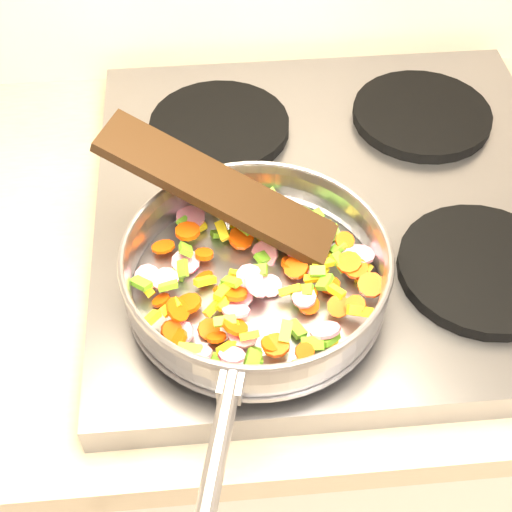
{
  "coord_description": "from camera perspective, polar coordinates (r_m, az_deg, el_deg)",
  "views": [
    {
      "loc": [
        -0.86,
        1.03,
        1.56
      ],
      "look_at": [
        -0.82,
        1.51,
        1.01
      ],
      "focal_mm": 50.0,
      "sensor_mm": 36.0,
      "label": 1
    }
  ],
  "objects": [
    {
      "name": "grate_fl",
      "position": [
        0.78,
        -1.8,
        -2.43
      ],
      "size": [
        0.19,
        0.19,
        0.02
      ],
      "primitive_type": "cylinder",
      "color": "black",
      "rests_on": "cooktop"
    },
    {
      "name": "wooden_spatula",
      "position": [
        0.77,
        -3.06,
        5.37
      ],
      "size": [
        0.26,
        0.16,
        0.11
      ],
      "primitive_type": "cube",
      "rotation": [
        0.0,
        -0.36,
        2.72
      ],
      "color": "black",
      "rests_on": "saute_pan"
    },
    {
      "name": "cooktop",
      "position": [
        0.91,
        6.45,
        3.93
      ],
      "size": [
        0.6,
        0.6,
        0.04
      ],
      "primitive_type": "cube",
      "color": "#939399",
      "rests_on": "counter_top"
    },
    {
      "name": "grate_br",
      "position": [
        1.03,
        13.12,
        10.95
      ],
      "size": [
        0.19,
        0.19,
        0.02
      ],
      "primitive_type": "cylinder",
      "color": "black",
      "rests_on": "cooktop"
    },
    {
      "name": "vegetable_heap",
      "position": [
        0.75,
        0.07,
        -1.76
      ],
      "size": [
        0.27,
        0.25,
        0.05
      ],
      "color": "#E94406",
      "rests_on": "saute_pan"
    },
    {
      "name": "grate_bl",
      "position": [
        0.98,
        -2.94,
        10.33
      ],
      "size": [
        0.19,
        0.19,
        0.02
      ],
      "primitive_type": "cylinder",
      "color": "black",
      "rests_on": "cooktop"
    },
    {
      "name": "grate_fr",
      "position": [
        0.84,
        17.64,
        -0.98
      ],
      "size": [
        0.19,
        0.19,
        0.02
      ],
      "primitive_type": "cylinder",
      "color": "black",
      "rests_on": "cooktop"
    },
    {
      "name": "saute_pan",
      "position": [
        0.74,
        -0.03,
        -1.19
      ],
      "size": [
        0.33,
        0.48,
        0.06
      ],
      "rotation": [
        0.0,
        0.0,
        -0.24
      ],
      "color": "#9E9EA5",
      "rests_on": "grate_fl"
    }
  ]
}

